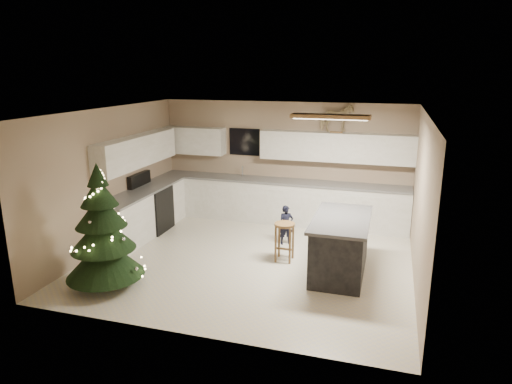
# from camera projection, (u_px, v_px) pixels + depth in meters

# --- Properties ---
(ground_plane) EXTENTS (5.50, 5.50, 0.00)m
(ground_plane) POSITION_uv_depth(u_px,v_px,m) (250.00, 259.00, 8.10)
(ground_plane) COLOR beige
(room_shell) EXTENTS (5.52, 5.02, 2.61)m
(room_shell) POSITION_uv_depth(u_px,v_px,m) (251.00, 163.00, 7.64)
(room_shell) COLOR gray
(room_shell) RESTS_ON ground_plane
(cabinetry) EXTENTS (5.50, 3.20, 2.00)m
(cabinetry) POSITION_uv_depth(u_px,v_px,m) (232.00, 191.00, 9.68)
(cabinetry) COLOR white
(cabinetry) RESTS_ON ground_plane
(island) EXTENTS (0.90, 1.70, 0.95)m
(island) POSITION_uv_depth(u_px,v_px,m) (340.00, 245.00, 7.46)
(island) COLOR black
(island) RESTS_ON ground_plane
(bar_stool) EXTENTS (0.36, 0.36, 0.69)m
(bar_stool) POSITION_uv_depth(u_px,v_px,m) (285.00, 233.00, 7.93)
(bar_stool) COLOR brown
(bar_stool) RESTS_ON ground_plane
(christmas_tree) EXTENTS (1.22, 1.18, 1.95)m
(christmas_tree) POSITION_uv_depth(u_px,v_px,m) (103.00, 237.00, 6.92)
(christmas_tree) COLOR #3F2816
(christmas_tree) RESTS_ON ground_plane
(toddler) EXTENTS (0.33, 0.29, 0.76)m
(toddler) POSITION_uv_depth(u_px,v_px,m) (286.00, 225.00, 8.73)
(toddler) COLOR black
(toddler) RESTS_ON ground_plane
(rocking_horse) EXTENTS (0.72, 0.52, 0.57)m
(rocking_horse) POSITION_uv_depth(u_px,v_px,m) (337.00, 118.00, 9.34)
(rocking_horse) COLOR brown
(rocking_horse) RESTS_ON cabinetry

